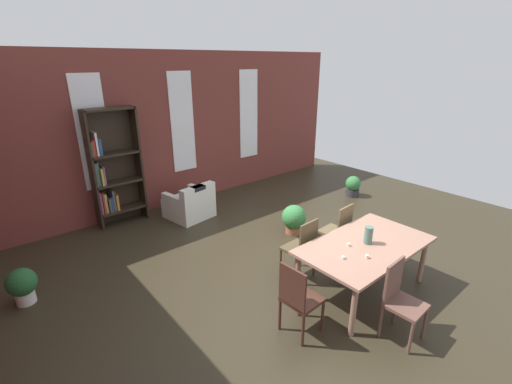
{
  "coord_description": "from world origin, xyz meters",
  "views": [
    {
      "loc": [
        -3.67,
        -3.13,
        3.08
      ],
      "look_at": [
        0.06,
        1.3,
        0.88
      ],
      "focal_mm": 24.48,
      "sensor_mm": 36.0,
      "label": 1
    }
  ],
  "objects_px": {
    "dining_table": "(365,249)",
    "dining_chair_head_left": "(298,297)",
    "potted_plant_window": "(353,186)",
    "potted_plant_by_shelf": "(294,218)",
    "potted_plant_corner": "(22,285)",
    "armchair_white": "(190,205)",
    "vase_on_table": "(368,235)",
    "dining_chair_near_left": "(400,298)",
    "bookshelf_tall": "(112,170)",
    "dining_chair_far_right": "(338,230)",
    "dining_chair_far_left": "(302,247)"
  },
  "relations": [
    {
      "from": "potted_plant_by_shelf",
      "to": "dining_chair_far_left",
      "type": "bearing_deg",
      "value": -131.42
    },
    {
      "from": "potted_plant_window",
      "to": "dining_chair_head_left",
      "type": "bearing_deg",
      "value": -152.16
    },
    {
      "from": "dining_chair_near_left",
      "to": "bookshelf_tall",
      "type": "bearing_deg",
      "value": 105.15
    },
    {
      "from": "dining_chair_head_left",
      "to": "potted_plant_window",
      "type": "height_order",
      "value": "dining_chair_head_left"
    },
    {
      "from": "dining_table",
      "to": "dining_chair_head_left",
      "type": "height_order",
      "value": "dining_chair_head_left"
    },
    {
      "from": "dining_table",
      "to": "armchair_white",
      "type": "height_order",
      "value": "armchair_white"
    },
    {
      "from": "dining_chair_head_left",
      "to": "potted_plant_by_shelf",
      "type": "height_order",
      "value": "dining_chair_head_left"
    },
    {
      "from": "potted_plant_corner",
      "to": "dining_chair_near_left",
      "type": "bearing_deg",
      "value": -46.95
    },
    {
      "from": "vase_on_table",
      "to": "dining_chair_far_right",
      "type": "relative_size",
      "value": 0.26
    },
    {
      "from": "potted_plant_by_shelf",
      "to": "potted_plant_window",
      "type": "xyz_separation_m",
      "value": [
        2.49,
        0.44,
        -0.05
      ]
    },
    {
      "from": "potted_plant_by_shelf",
      "to": "dining_chair_far_right",
      "type": "bearing_deg",
      "value": -94.89
    },
    {
      "from": "vase_on_table",
      "to": "dining_chair_near_left",
      "type": "height_order",
      "value": "vase_on_table"
    },
    {
      "from": "dining_table",
      "to": "potted_plant_by_shelf",
      "type": "distance_m",
      "value": 1.95
    },
    {
      "from": "vase_on_table",
      "to": "dining_chair_head_left",
      "type": "height_order",
      "value": "vase_on_table"
    },
    {
      "from": "vase_on_table",
      "to": "potted_plant_corner",
      "type": "xyz_separation_m",
      "value": [
        -3.75,
        2.74,
        -0.57
      ]
    },
    {
      "from": "vase_on_table",
      "to": "dining_chair_far_right",
      "type": "xyz_separation_m",
      "value": [
        0.39,
        0.77,
        -0.35
      ]
    },
    {
      "from": "dining_chair_far_left",
      "to": "bookshelf_tall",
      "type": "height_order",
      "value": "bookshelf_tall"
    },
    {
      "from": "vase_on_table",
      "to": "dining_chair_far_right",
      "type": "distance_m",
      "value": 0.93
    },
    {
      "from": "vase_on_table",
      "to": "potted_plant_corner",
      "type": "height_order",
      "value": "vase_on_table"
    },
    {
      "from": "bookshelf_tall",
      "to": "potted_plant_by_shelf",
      "type": "height_order",
      "value": "bookshelf_tall"
    },
    {
      "from": "dining_table",
      "to": "dining_chair_far_left",
      "type": "height_order",
      "value": "dining_chair_far_left"
    },
    {
      "from": "dining_chair_near_left",
      "to": "potted_plant_window",
      "type": "xyz_separation_m",
      "value": [
        3.44,
        3.05,
        -0.26
      ]
    },
    {
      "from": "dining_chair_head_left",
      "to": "armchair_white",
      "type": "distance_m",
      "value": 3.81
    },
    {
      "from": "potted_plant_by_shelf",
      "to": "armchair_white",
      "type": "bearing_deg",
      "value": 120.76
    },
    {
      "from": "dining_chair_near_left",
      "to": "potted_plant_window",
      "type": "height_order",
      "value": "dining_chair_near_left"
    },
    {
      "from": "dining_chair_near_left",
      "to": "potted_plant_by_shelf",
      "type": "relative_size",
      "value": 1.7
    },
    {
      "from": "dining_chair_far_left",
      "to": "dining_chair_near_left",
      "type": "bearing_deg",
      "value": -90.24
    },
    {
      "from": "dining_chair_head_left",
      "to": "bookshelf_tall",
      "type": "xyz_separation_m",
      "value": [
        -0.52,
        4.43,
        0.59
      ]
    },
    {
      "from": "bookshelf_tall",
      "to": "vase_on_table",
      "type": "bearing_deg",
      "value": -67.05
    },
    {
      "from": "armchair_white",
      "to": "vase_on_table",
      "type": "bearing_deg",
      "value": -80.29
    },
    {
      "from": "dining_chair_far_right",
      "to": "potted_plant_by_shelf",
      "type": "xyz_separation_m",
      "value": [
        0.09,
        1.07,
        -0.21
      ]
    },
    {
      "from": "dining_chair_head_left",
      "to": "vase_on_table",
      "type": "bearing_deg",
      "value": 0.14
    },
    {
      "from": "potted_plant_corner",
      "to": "vase_on_table",
      "type": "bearing_deg",
      "value": -36.19
    },
    {
      "from": "potted_plant_by_shelf",
      "to": "potted_plant_corner",
      "type": "bearing_deg",
      "value": 167.98
    },
    {
      "from": "dining_chair_near_left",
      "to": "bookshelf_tall",
      "type": "distance_m",
      "value": 5.41
    },
    {
      "from": "vase_on_table",
      "to": "armchair_white",
      "type": "xyz_separation_m",
      "value": [
        -0.64,
        3.73,
        -0.58
      ]
    },
    {
      "from": "potted_plant_corner",
      "to": "dining_chair_head_left",
      "type": "bearing_deg",
      "value": -48.97
    },
    {
      "from": "potted_plant_window",
      "to": "vase_on_table",
      "type": "bearing_deg",
      "value": -142.46
    },
    {
      "from": "dining_chair_head_left",
      "to": "armchair_white",
      "type": "height_order",
      "value": "dining_chair_head_left"
    },
    {
      "from": "armchair_white",
      "to": "potted_plant_corner",
      "type": "xyz_separation_m",
      "value": [
        -3.11,
        -0.98,
        0.01
      ]
    },
    {
      "from": "dining_table",
      "to": "dining_chair_near_left",
      "type": "relative_size",
      "value": 1.99
    },
    {
      "from": "bookshelf_tall",
      "to": "dining_chair_near_left",
      "type": "bearing_deg",
      "value": -74.85
    },
    {
      "from": "dining_table",
      "to": "dining_chair_near_left",
      "type": "height_order",
      "value": "dining_chair_near_left"
    },
    {
      "from": "vase_on_table",
      "to": "dining_chair_head_left",
      "type": "distance_m",
      "value": 1.4
    },
    {
      "from": "dining_chair_far_right",
      "to": "potted_plant_by_shelf",
      "type": "bearing_deg",
      "value": 85.11
    },
    {
      "from": "bookshelf_tall",
      "to": "dining_chair_far_right",
      "type": "bearing_deg",
      "value": -58.19
    },
    {
      "from": "vase_on_table",
      "to": "potted_plant_window",
      "type": "distance_m",
      "value": 3.8
    },
    {
      "from": "dining_chair_near_left",
      "to": "vase_on_table",
      "type": "bearing_deg",
      "value": 58.73
    },
    {
      "from": "dining_chair_near_left",
      "to": "potted_plant_by_shelf",
      "type": "height_order",
      "value": "dining_chair_near_left"
    },
    {
      "from": "bookshelf_tall",
      "to": "potted_plant_by_shelf",
      "type": "distance_m",
      "value": 3.59
    }
  ]
}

